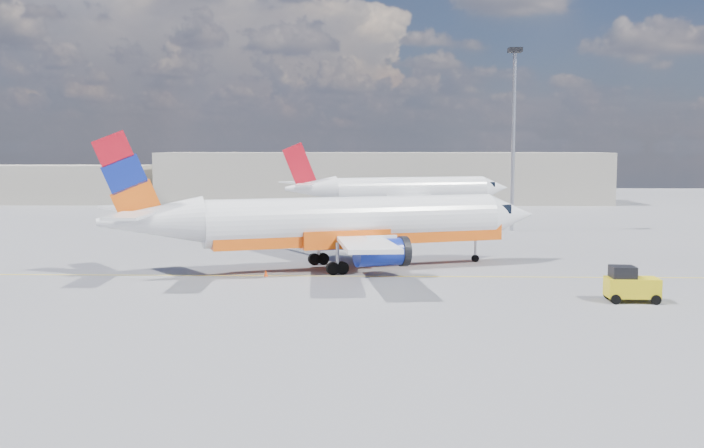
{
  "coord_description": "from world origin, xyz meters",
  "views": [
    {
      "loc": [
        3.81,
        -50.32,
        8.87
      ],
      "look_at": [
        2.23,
        4.2,
        3.5
      ],
      "focal_mm": 40.0,
      "sensor_mm": 36.0,
      "label": 1
    }
  ],
  "objects_px": {
    "main_jet": "(340,223)",
    "second_jet": "(404,191)",
    "gse_tug": "(630,285)",
    "traffic_cone": "(266,273)"
  },
  "relations": [
    {
      "from": "second_jet",
      "to": "traffic_cone",
      "type": "relative_size",
      "value": 61.55
    },
    {
      "from": "main_jet",
      "to": "second_jet",
      "type": "relative_size",
      "value": 1.06
    },
    {
      "from": "second_jet",
      "to": "gse_tug",
      "type": "height_order",
      "value": "second_jet"
    },
    {
      "from": "main_jet",
      "to": "traffic_cone",
      "type": "relative_size",
      "value": 65.27
    },
    {
      "from": "traffic_cone",
      "to": "second_jet",
      "type": "bearing_deg",
      "value": 77.18
    },
    {
      "from": "second_jet",
      "to": "gse_tug",
      "type": "relative_size",
      "value": 10.56
    },
    {
      "from": "main_jet",
      "to": "gse_tug",
      "type": "relative_size",
      "value": 11.2
    },
    {
      "from": "main_jet",
      "to": "second_jet",
      "type": "distance_m",
      "value": 46.26
    },
    {
      "from": "gse_tug",
      "to": "traffic_cone",
      "type": "distance_m",
      "value": 23.56
    },
    {
      "from": "gse_tug",
      "to": "traffic_cone",
      "type": "height_order",
      "value": "gse_tug"
    }
  ]
}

